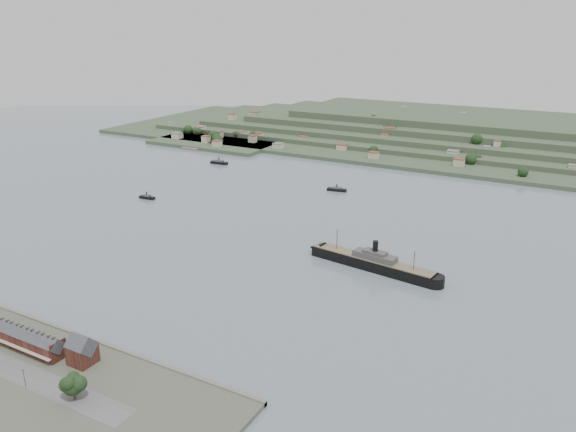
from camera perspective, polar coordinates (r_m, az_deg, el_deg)
The scene contains 9 objects.
ground at distance 391.84m, azimuth -4.80°, elevation -2.03°, with size 1400.00×1400.00×0.00m, color slate.
terrace_row at distance 286.88m, azimuth -25.84°, elevation -10.83°, with size 55.60×9.80×11.07m.
gabled_building at distance 261.40m, azimuth -20.19°, elevation -12.69°, with size 10.40×10.18×14.09m.
far_peninsula at distance 729.63m, azimuth 14.59°, elevation 8.31°, with size 760.00×309.00×30.00m.
steamship at distance 343.03m, azimuth 8.20°, elevation -4.60°, with size 90.96×22.41×21.87m.
tugboat at distance 486.31m, azimuth -14.12°, elevation 1.87°, with size 14.38×5.13×6.34m.
ferry_west at distance 594.68m, azimuth -7.01°, elevation 5.43°, with size 19.39×6.70×7.14m.
ferry_east at distance 495.77m, azimuth 4.98°, elevation 2.71°, with size 17.71×7.61×6.43m.
fig_tree at distance 239.83m, azimuth -21.04°, elevation -15.69°, with size 10.24×8.87×11.43m.
Camera 1 is at (204.87, -302.92, 140.75)m, focal length 35.00 mm.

